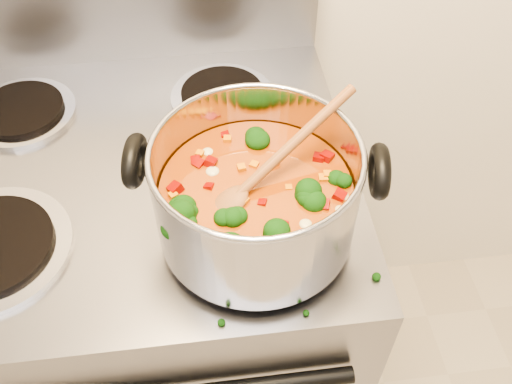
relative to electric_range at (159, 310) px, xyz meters
The scene contains 4 objects.
electric_range is the anchor object (origin of this frame).
stockpot 0.59m from the electric_range, 40.09° to the right, with size 0.33×0.27×0.16m.
wooden_spoon 0.63m from the electric_range, 38.34° to the right, with size 0.22×0.15×0.11m.
cooktop_crumbs 0.49m from the electric_range, 74.56° to the right, with size 0.37×0.17×0.01m.
Camera 1 is at (0.12, 0.52, 1.56)m, focal length 40.00 mm.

